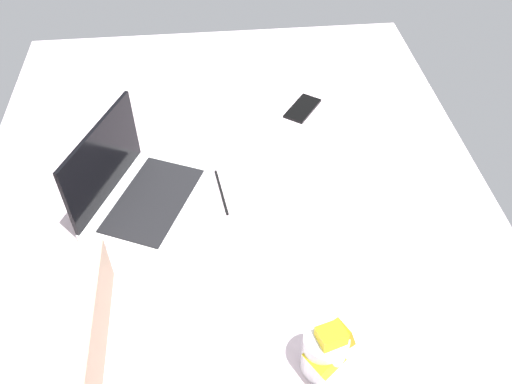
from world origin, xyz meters
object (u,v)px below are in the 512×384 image
(snack_cup, at_px, (325,351))
(cell_phone, at_px, (302,108))
(pillow, at_px, (1,373))
(laptop, at_px, (136,191))

(snack_cup, relative_size, cell_phone, 0.99)
(cell_phone, height_order, pillow, pillow)
(laptop, bearing_deg, cell_phone, -29.99)
(cell_phone, distance_m, pillow, 1.12)
(snack_cup, relative_size, pillow, 0.27)
(snack_cup, xyz_separation_m, cell_phone, (0.87, -0.10, -0.06))
(snack_cup, height_order, cell_phone, snack_cup)
(cell_phone, bearing_deg, pillow, 85.62)
(laptop, xyz_separation_m, snack_cup, (-0.50, -0.40, 0.02))
(laptop, xyz_separation_m, pillow, (-0.49, 0.22, 0.02))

